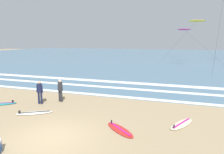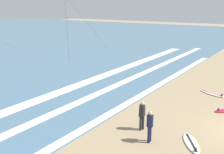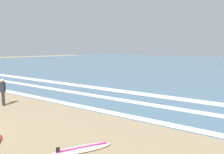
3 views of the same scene
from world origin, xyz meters
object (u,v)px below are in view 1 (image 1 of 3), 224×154
at_px(surfboard_left_pile, 120,130).
at_px(surfboard_near_water, 34,113).
at_px(kite_yellow_low_near, 197,21).
at_px(surfer_left_far, 60,88).
at_px(surfboard_right_spare, 0,104).
at_px(surfer_foreground_main, 40,90).
at_px(kite_magenta_high_right, 184,30).
at_px(surfboard_foreground_flat, 181,124).

bearing_deg(surfboard_left_pile, surfboard_near_water, 173.11).
relative_size(surfboard_left_pile, surfboard_near_water, 0.94).
distance_m(surfboard_near_water, kite_yellow_low_near, 34.50).
bearing_deg(surfer_left_far, surfboard_right_spare, -150.38).
distance_m(surfer_left_far, surfboard_right_spare, 4.12).
bearing_deg(surfer_foreground_main, kite_magenta_high_right, 78.95).
bearing_deg(surfboard_foreground_flat, surfboard_left_pile, -148.24).
relative_size(surfboard_right_spare, kite_yellow_low_near, 0.26).
height_order(surfer_left_far, surfboard_right_spare, surfer_left_far).
bearing_deg(surfboard_right_spare, surfboard_near_water, -12.14).
bearing_deg(surfer_left_far, surfboard_left_pile, -31.94).
height_order(surfboard_right_spare, surfboard_near_water, same).
xyz_separation_m(surfboard_near_water, kite_magenta_high_right, (7.56, 45.23, 6.75)).
relative_size(surfboard_left_pile, kite_yellow_low_near, 0.25).
bearing_deg(kite_yellow_low_near, kite_magenta_high_right, 99.63).
xyz_separation_m(surfer_left_far, kite_yellow_low_near, (9.68, 29.47, 6.71)).
height_order(surfboard_right_spare, surfboard_foreground_flat, same).
bearing_deg(kite_magenta_high_right, surfer_foreground_main, -101.05).
bearing_deg(surfboard_foreground_flat, surfboard_near_water, -172.73).
xyz_separation_m(surfer_foreground_main, surfboard_foreground_flat, (9.25, -0.72, -0.91)).
bearing_deg(kite_magenta_high_right, surfboard_right_spare, -103.84).
height_order(surfboard_left_pile, kite_yellow_low_near, kite_yellow_low_near).
relative_size(surfboard_foreground_flat, kite_magenta_high_right, 0.14).
height_order(kite_yellow_low_near, kite_magenta_high_right, kite_yellow_low_near).
relative_size(surfer_left_far, surfer_foreground_main, 1.00).
bearing_deg(surfboard_right_spare, surfer_foreground_main, 23.02).
bearing_deg(surfer_foreground_main, surfboard_near_water, -62.82).
xyz_separation_m(surfer_foreground_main, surfboard_near_water, (0.92, -1.79, -0.91)).
bearing_deg(surfboard_near_water, surfboard_foreground_flat, 7.27).
height_order(surfboard_foreground_flat, kite_yellow_low_near, kite_yellow_low_near).
bearing_deg(surfboard_left_pile, surfboard_right_spare, 171.09).
relative_size(surfer_foreground_main, surfboard_right_spare, 0.78).
bearing_deg(surfboard_left_pile, surfer_left_far, 148.06).
bearing_deg(surfboard_right_spare, kite_magenta_high_right, 76.16).
bearing_deg(surfer_foreground_main, surfer_left_far, 42.62).
bearing_deg(surfer_left_far, surfboard_near_water, -92.03).
height_order(surfer_left_far, surfboard_foreground_flat, surfer_left_far).
relative_size(surfboard_left_pile, surfboard_right_spare, 0.96).
xyz_separation_m(surfer_left_far, surfboard_foreground_flat, (8.23, -1.66, -0.91)).
height_order(surfer_foreground_main, surfboard_right_spare, surfer_foreground_main).
distance_m(surfer_foreground_main, kite_magenta_high_right, 44.65).
distance_m(surfboard_left_pile, kite_magenta_high_right, 46.44).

